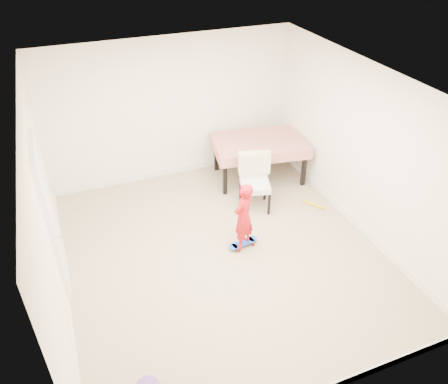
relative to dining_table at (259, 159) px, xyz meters
name	(u,v)px	position (x,y,z in m)	size (l,w,h in m)	color
ground	(223,253)	(-1.42, -1.75, -0.39)	(5.00, 5.00, 0.00)	tan
ceiling	(222,88)	(-1.42, -1.75, 2.19)	(4.50, 5.00, 0.04)	silver
wall_back	(172,110)	(-1.42, 0.73, 0.91)	(4.50, 0.04, 2.60)	white
wall_front	(323,317)	(-1.42, -4.23, 0.91)	(4.50, 0.04, 2.60)	white
wall_left	(47,217)	(-3.65, -1.75, 0.91)	(0.04, 5.00, 2.60)	white
wall_right	(361,150)	(0.81, -1.75, 0.91)	(0.04, 5.00, 2.60)	white
door	(51,221)	(-3.64, -1.45, 0.63)	(0.10, 0.94, 2.11)	white
baseboard_back	(176,170)	(-1.42, 0.74, -0.33)	(4.50, 0.02, 0.12)	white
baseboard_left	(67,291)	(-3.66, -1.75, -0.33)	(0.02, 5.00, 0.12)	white
baseboard_right	(349,216)	(0.82, -1.75, -0.33)	(0.02, 5.00, 0.12)	white
dining_table	(259,159)	(0.00, 0.00, 0.00)	(1.66, 1.04, 0.78)	#AD0D09
dining_chair	(255,183)	(-0.49, -0.86, 0.09)	(0.53, 0.61, 0.97)	beige
skateboard	(243,244)	(-1.07, -1.73, -0.35)	(0.49, 0.18, 0.07)	blue
child	(243,218)	(-1.09, -1.74, 0.16)	(0.40, 0.26, 1.09)	red
foam_toy	(313,204)	(0.48, -1.21, -0.36)	(0.06, 0.06, 0.40)	gold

